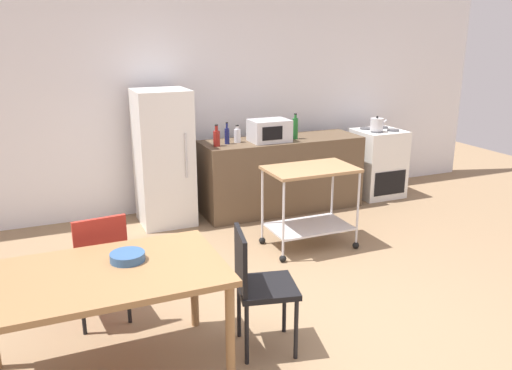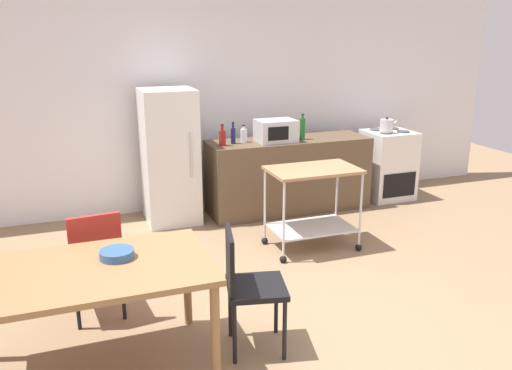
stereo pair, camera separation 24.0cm
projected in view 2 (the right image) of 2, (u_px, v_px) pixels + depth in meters
The scene contains 16 objects.
ground_plane at pixel (315, 326), 4.01m from camera, with size 12.00×12.00×0.00m, color #8C7051.
back_wall at pixel (203, 91), 6.48m from camera, with size 8.40×0.12×2.90m, color white.
kitchen_counter at pixel (288, 175), 6.52m from camera, with size 2.00×0.64×0.90m, color brown.
dining_table at pixel (91, 280), 3.29m from camera, with size 1.50×0.90×0.75m.
chair_black at pixel (247, 282), 3.60m from camera, with size 0.48×0.48×0.89m.
chair_red at pixel (95, 257), 3.99m from camera, with size 0.44×0.44×0.89m.
stove_oven at pixel (387, 164), 7.02m from camera, with size 0.60×0.61×0.92m.
refrigerator at pixel (170, 157), 6.04m from camera, with size 0.60×0.63×1.55m.
kitchen_cart at pixel (312, 195), 5.32m from camera, with size 0.91×0.57×0.85m.
bottle_olive_oil at pixel (222, 137), 6.00m from camera, with size 0.08×0.08×0.25m.
bottle_wine at pixel (233, 135), 6.12m from camera, with size 0.06×0.06×0.26m.
bottle_sparkling_water at pixel (244, 135), 6.20m from camera, with size 0.08×0.08×0.21m.
microwave at pixel (276, 131), 6.22m from camera, with size 0.46×0.35×0.26m.
bottle_soda at pixel (302, 128), 6.35m from camera, with size 0.07×0.07×0.31m.
fruit_bowl at pixel (117, 254), 3.41m from camera, with size 0.22×0.22×0.06m, color #33598C.
kettle at pixel (387, 125), 6.74m from camera, with size 0.24×0.17×0.19m.
Camera 2 is at (-1.65, -3.17, 2.17)m, focal length 36.87 mm.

